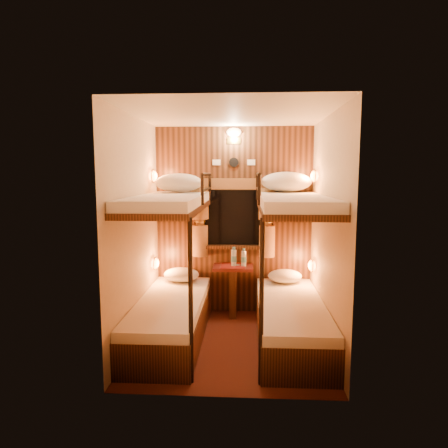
# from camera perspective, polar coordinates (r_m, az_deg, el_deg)

# --- Properties ---
(floor) EXTENTS (2.10, 2.10, 0.00)m
(floor) POSITION_cam_1_polar(r_m,az_deg,el_deg) (4.47, 0.86, -16.63)
(floor) COLOR #3D1110
(floor) RESTS_ON ground
(ceiling) EXTENTS (2.10, 2.10, 0.00)m
(ceiling) POSITION_cam_1_polar(r_m,az_deg,el_deg) (4.14, 0.93, 15.44)
(ceiling) COLOR silver
(ceiling) RESTS_ON wall_back
(wall_back) EXTENTS (2.40, 0.00, 2.40)m
(wall_back) POSITION_cam_1_polar(r_m,az_deg,el_deg) (5.18, 1.40, 0.46)
(wall_back) COLOR #C6B293
(wall_back) RESTS_ON floor
(wall_front) EXTENTS (2.40, 0.00, 2.40)m
(wall_front) POSITION_cam_1_polar(r_m,az_deg,el_deg) (3.10, 0.05, -4.08)
(wall_front) COLOR #C6B293
(wall_front) RESTS_ON floor
(wall_left) EXTENTS (0.00, 2.40, 2.40)m
(wall_left) POSITION_cam_1_polar(r_m,az_deg,el_deg) (4.30, -12.55, -1.10)
(wall_left) COLOR #C6B293
(wall_left) RESTS_ON floor
(wall_right) EXTENTS (0.00, 2.40, 2.40)m
(wall_right) POSITION_cam_1_polar(r_m,az_deg,el_deg) (4.22, 14.61, -1.32)
(wall_right) COLOR #C6B293
(wall_right) RESTS_ON floor
(back_panel) EXTENTS (2.00, 0.03, 2.40)m
(back_panel) POSITION_cam_1_polar(r_m,az_deg,el_deg) (5.16, 1.39, 0.44)
(back_panel) COLOR black
(back_panel) RESTS_ON floor
(bunk_left) EXTENTS (0.72, 1.90, 1.82)m
(bunk_left) POSITION_cam_1_polar(r_m,az_deg,el_deg) (4.42, -7.62, -9.28)
(bunk_left) COLOR black
(bunk_left) RESTS_ON floor
(bunk_right) EXTENTS (0.72, 1.90, 1.82)m
(bunk_right) POSITION_cam_1_polar(r_m,az_deg,el_deg) (4.37, 9.56, -9.52)
(bunk_right) COLOR black
(bunk_right) RESTS_ON floor
(window) EXTENTS (1.00, 0.12, 0.79)m
(window) POSITION_cam_1_polar(r_m,az_deg,el_deg) (5.14, 1.38, 0.18)
(window) COLOR black
(window) RESTS_ON back_panel
(curtains) EXTENTS (1.10, 0.22, 1.00)m
(curtains) POSITION_cam_1_polar(r_m,az_deg,el_deg) (5.09, 1.37, 1.06)
(curtains) COLOR brown
(curtains) RESTS_ON back_panel
(back_fixtures) EXTENTS (0.54, 0.09, 0.48)m
(back_fixtures) POSITION_cam_1_polar(r_m,az_deg,el_deg) (5.11, 1.41, 12.11)
(back_fixtures) COLOR black
(back_fixtures) RESTS_ON back_panel
(reading_lamps) EXTENTS (2.00, 0.20, 1.25)m
(reading_lamps) POSITION_cam_1_polar(r_m,az_deg,el_deg) (4.83, 1.25, 0.44)
(reading_lamps) COLOR orange
(reading_lamps) RESTS_ON wall_left
(table) EXTENTS (0.50, 0.34, 0.66)m
(table) POSITION_cam_1_polar(r_m,az_deg,el_deg) (5.13, 1.29, -8.54)
(table) COLOR #541413
(table) RESTS_ON floor
(bottle_left) EXTENTS (0.07, 0.07, 0.24)m
(bottle_left) POSITION_cam_1_polar(r_m,az_deg,el_deg) (5.04, 1.42, -4.85)
(bottle_left) COLOR #99BFE5
(bottle_left) RESTS_ON table
(bottle_right) EXTENTS (0.07, 0.07, 0.23)m
(bottle_right) POSITION_cam_1_polar(r_m,az_deg,el_deg) (5.04, 2.85, -4.95)
(bottle_right) COLOR #99BFE5
(bottle_right) RESTS_ON table
(sachet_a) EXTENTS (0.09, 0.08, 0.01)m
(sachet_a) POSITION_cam_1_polar(r_m,az_deg,el_deg) (5.11, 1.86, -5.86)
(sachet_a) COLOR silver
(sachet_a) RESTS_ON table
(sachet_b) EXTENTS (0.09, 0.08, 0.01)m
(sachet_b) POSITION_cam_1_polar(r_m,az_deg,el_deg) (5.09, 1.55, -5.93)
(sachet_b) COLOR silver
(sachet_b) RESTS_ON table
(pillow_lower_left) EXTENTS (0.45, 0.32, 0.17)m
(pillow_lower_left) POSITION_cam_1_polar(r_m,az_deg,el_deg) (5.10, -6.11, -7.20)
(pillow_lower_left) COLOR silver
(pillow_lower_left) RESTS_ON bunk_left
(pillow_lower_right) EXTENTS (0.42, 0.30, 0.17)m
(pillow_lower_right) POSITION_cam_1_polar(r_m,az_deg,el_deg) (5.07, 8.69, -7.37)
(pillow_lower_right) COLOR silver
(pillow_lower_right) RESTS_ON bunk_right
(pillow_upper_left) EXTENTS (0.57, 0.41, 0.22)m
(pillow_upper_left) POSITION_cam_1_polar(r_m,az_deg,el_deg) (4.85, -6.47, 5.88)
(pillow_upper_left) COLOR silver
(pillow_upper_left) RESTS_ON bunk_left
(pillow_upper_right) EXTENTS (0.62, 0.44, 0.24)m
(pillow_upper_right) POSITION_cam_1_polar(r_m,az_deg,el_deg) (4.95, 8.91, 5.98)
(pillow_upper_right) COLOR silver
(pillow_upper_right) RESTS_ON bunk_right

